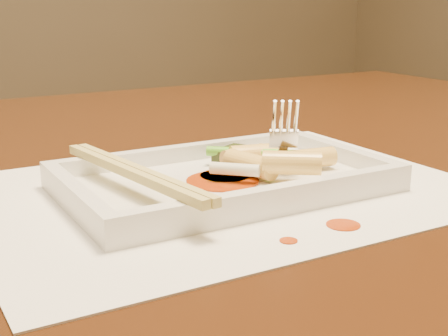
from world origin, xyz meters
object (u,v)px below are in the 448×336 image
chopstick_a (130,173)px  placemat (224,190)px  fork (284,82)px  plate_base (224,184)px  table (173,246)px

chopstick_a → placemat: bearing=0.0°
placemat → fork: 0.11m
plate_base → placemat: bearing=0.0°
placemat → fork: (0.07, 0.02, 0.08)m
table → plate_base: plate_base is taller
chopstick_a → fork: 0.16m
placemat → chopstick_a: bearing=180.0°
chopstick_a → plate_base: bearing=0.0°
placemat → plate_base: (-0.00, 0.00, 0.00)m
table → chopstick_a: chopstick_a is taller
table → placemat: 0.17m
placemat → table: bearing=84.0°
plate_base → chopstick_a: (-0.08, 0.00, 0.02)m
table → fork: fork is taller
fork → placemat: bearing=-165.6°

